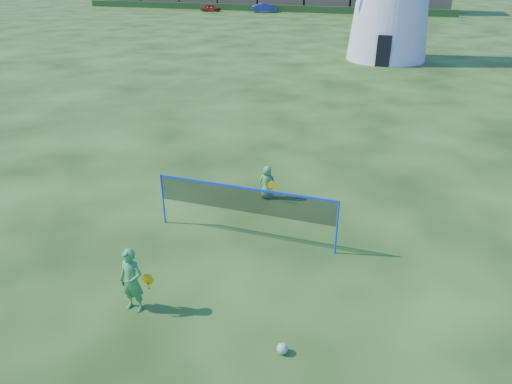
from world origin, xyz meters
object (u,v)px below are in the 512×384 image
at_px(car_left, 211,8).
at_px(player_girl, 132,281).
at_px(play_ball, 282,349).
at_px(car_right, 264,8).
at_px(badminton_net, 245,201).
at_px(player_boy, 267,182).

bearing_deg(car_left, player_girl, -165.75).
relative_size(play_ball, car_left, 0.07).
distance_m(car_left, car_right, 8.79).
bearing_deg(play_ball, car_right, 107.87).
bearing_deg(car_right, badminton_net, 178.04).
xyz_separation_m(player_girl, play_ball, (3.41, -0.21, -0.65)).
height_order(player_girl, car_left, player_girl).
height_order(player_boy, play_ball, player_boy).
xyz_separation_m(badminton_net, player_girl, (-1.29, -3.55, -0.38)).
height_order(player_girl, car_right, player_girl).
bearing_deg(badminton_net, play_ball, -60.63).
bearing_deg(badminton_net, car_left, 114.42).
height_order(car_left, car_right, car_right).
xyz_separation_m(play_ball, car_right, (-21.71, 67.34, 0.54)).
height_order(badminton_net, play_ball, badminton_net).
relative_size(player_girl, car_left, 0.48).
bearing_deg(play_ball, player_girl, 176.41).
bearing_deg(player_girl, car_left, 114.02).
height_order(play_ball, car_right, car_right).
height_order(badminton_net, car_left, badminton_net).
bearing_deg(player_boy, car_right, -76.63).
relative_size(play_ball, car_right, 0.06).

